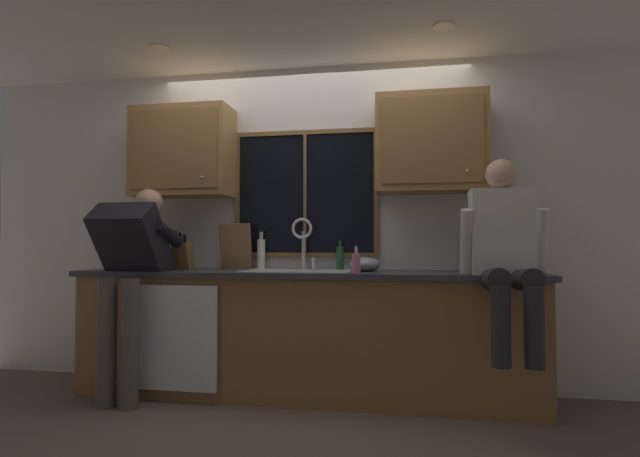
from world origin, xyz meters
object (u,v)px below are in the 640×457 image
Objects in this scene: knife_block at (183,255)px; bottle_green_glass at (340,257)px; cutting_board at (236,246)px; person_standing at (131,267)px; soap_dispenser at (356,263)px; person_sitting_on_counter at (505,246)px; bottle_tall_clear at (261,253)px; mixing_bowl at (365,264)px.

bottle_green_glass is (1.23, 0.14, -0.01)m from knife_block.
cutting_board is 1.58× the size of bottle_green_glass.
soap_dispenser is at bearing 3.35° from person_standing.
bottle_green_glass is (-0.16, 0.40, 0.02)m from soap_dispenser.
cutting_board is at bearing 166.28° from person_sitting_on_counter.
person_standing is 0.98m from bottle_tall_clear.
cutting_board is 0.86m from bottle_green_glass.
cutting_board is 1.08m from mixing_bowl.
person_standing is 2.58m from person_sitting_on_counter.
bottle_green_glass reaches higher than mixing_bowl.
person_sitting_on_counter is 6.74× the size of soap_dispenser.
soap_dispenser is at bearing -98.80° from mixing_bowl.
person_sitting_on_counter reaches higher than mixing_bowl.
person_standing is at bearing -168.19° from mixing_bowl.
bottle_green_glass reaches higher than soap_dispenser.
bottle_tall_clear is at bearing 33.52° from person_standing.
person_standing is at bearing -176.65° from soap_dispenser.
soap_dispenser is at bearing -10.78° from knife_block.
person_sitting_on_counter is at bearing -7.86° from knife_block.
person_sitting_on_counter is 2.37m from knife_block.
mixing_bowl is at bearing 161.27° from person_sitting_on_counter.
person_standing is 6.92× the size of mixing_bowl.
bottle_green_glass is at bearing -3.57° from bottle_tall_clear.
mixing_bowl is at bearing 81.20° from soap_dispenser.
knife_block is (0.23, 0.36, 0.07)m from person_standing.
bottle_tall_clear is at bearing 164.13° from person_sitting_on_counter.
bottle_green_glass is at bearing 6.42° from knife_block.
cutting_board reaches higher than knife_block.
knife_block reaches higher than bottle_green_glass.
bottle_tall_clear is at bearing 17.03° from knife_block.
cutting_board is 1.21× the size of bottle_tall_clear.
person_sitting_on_counter is 3.41× the size of cutting_board.
mixing_bowl is 1.19× the size of soap_dispenser.
knife_block is 1.05× the size of bottle_tall_clear.
person_standing is 4.80× the size of knife_block.
knife_block is at bearing 169.22° from soap_dispenser.
mixing_bowl is at bearing -0.50° from knife_block.
person_standing is 4.18× the size of cutting_board.
person_standing is at bearing -146.48° from bottle_tall_clear.
person_sitting_on_counter reaches higher than person_standing.
mixing_bowl is 0.87m from bottle_tall_clear.
person_standing reaches higher than mixing_bowl.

